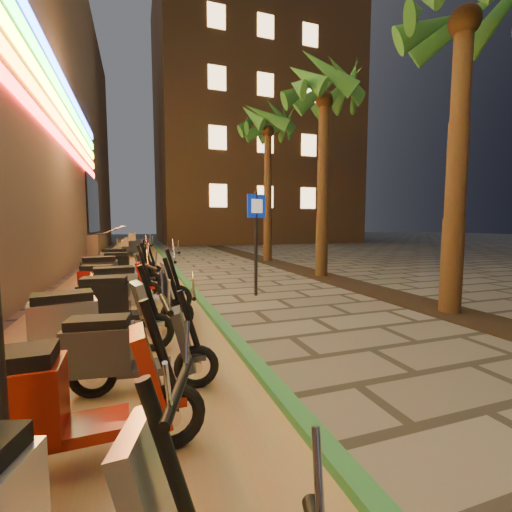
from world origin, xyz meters
name	(u,v)px	position (x,y,z in m)	size (l,w,h in m)	color
ground	(356,385)	(0.00, 0.00, 0.00)	(120.00, 120.00, 0.00)	#474442
parking_strip	(127,273)	(-2.60, 10.00, 0.01)	(3.40, 60.00, 0.01)	#8C7251
green_curb	(175,269)	(-0.90, 10.00, 0.05)	(0.18, 60.00, 0.10)	#26663B
planting_strip	(357,286)	(3.60, 5.00, 0.01)	(1.20, 40.00, 0.02)	black
apartment_block	(247,120)	(9.00, 32.00, 12.50)	(18.00, 16.06, 25.00)	brown
palm_b	(465,18)	(3.60, 2.00, 5.51)	(2.97, 3.02, 6.66)	#472D19
palm_c	(324,99)	(3.60, 7.00, 5.73)	(2.97, 3.02, 6.91)	#472D19
palm_d	(268,132)	(3.60, 12.00, 5.94)	(2.97, 3.02, 7.16)	#472D19
pedestrian_sign	(256,229)	(0.51, 4.77, 1.63)	(0.53, 0.23, 2.52)	black
scooter_4	(48,404)	(-2.80, -0.46, 0.52)	(1.70, 0.60, 1.20)	black
scooter_5	(124,351)	(-2.36, 0.58, 0.46)	(1.52, 0.60, 1.07)	black
scooter_6	(88,323)	(-2.81, 1.56, 0.53)	(1.72, 0.78, 1.21)	black
scooter_7	(123,302)	(-2.44, 2.61, 0.53)	(1.73, 0.60, 1.21)	black
scooter_8	(131,289)	(-2.34, 3.58, 0.55)	(1.81, 0.67, 1.27)	black
scooter_9	(111,283)	(-2.76, 4.69, 0.50)	(1.65, 0.62, 1.16)	black
scooter_10	(112,274)	(-2.79, 5.61, 0.56)	(1.84, 0.77, 1.29)	black
scooter_11	(114,271)	(-2.81, 6.60, 0.51)	(1.68, 0.64, 1.18)	black
scooter_12	(126,266)	(-2.54, 7.71, 0.51)	(1.68, 0.59, 1.18)	black
scooter_13	(123,262)	(-2.66, 8.69, 0.54)	(1.75, 0.90, 1.24)	black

